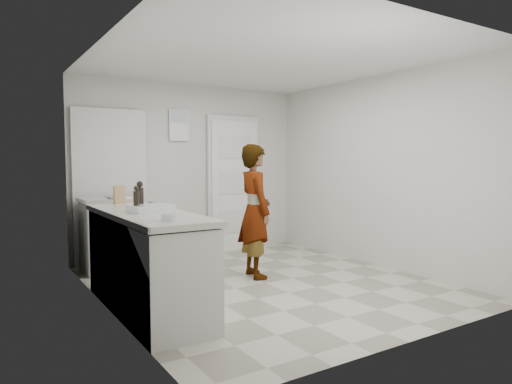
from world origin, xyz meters
TOP-DOWN VIEW (x-y plane):
  - ground at (0.00, 0.00)m, footprint 4.00×4.00m
  - room_shell at (-0.17, 1.95)m, footprint 4.00×4.00m
  - main_counter at (-1.45, -0.20)m, footprint 0.64×1.96m
  - side_counter at (-1.25, 1.55)m, footprint 0.84×0.61m
  - person at (0.06, 0.32)m, footprint 0.47×0.64m
  - cake_mix_box at (-1.44, 0.70)m, footprint 0.13×0.07m
  - spice_jar at (-1.37, 0.30)m, footprint 0.05×0.05m
  - oil_cruet_a at (-1.46, -0.07)m, footprint 0.07×0.07m
  - oil_cruet_b at (-1.55, -0.24)m, footprint 0.05×0.05m
  - baking_dish at (-1.42, -0.24)m, footprint 0.40×0.31m
  - egg_bowl at (-1.49, -0.88)m, footprint 0.14×0.14m
  - papers at (-1.20, 1.43)m, footprint 0.33×0.37m

SIDE VIEW (x-z plane):
  - ground at x=0.00m, z-range 0.00..0.00m
  - main_counter at x=-1.45m, z-range -0.04..0.89m
  - side_counter at x=-1.25m, z-range -0.03..0.89m
  - person at x=0.06m, z-range 0.00..1.59m
  - papers at x=-1.20m, z-range 0.93..0.93m
  - egg_bowl at x=-1.49m, z-range 0.93..0.98m
  - baking_dish at x=-1.42m, z-range 0.92..0.99m
  - spice_jar at x=-1.37m, z-range 0.93..1.00m
  - cake_mix_box at x=-1.44m, z-range 0.93..1.12m
  - room_shell at x=-0.17m, z-range -0.98..3.02m
  - oil_cruet_b at x=-1.55m, z-range 0.92..1.16m
  - oil_cruet_a at x=-1.46m, z-range 0.92..1.19m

